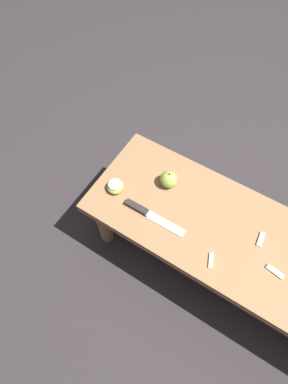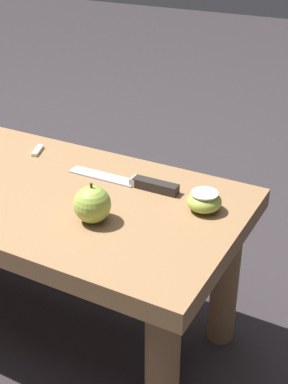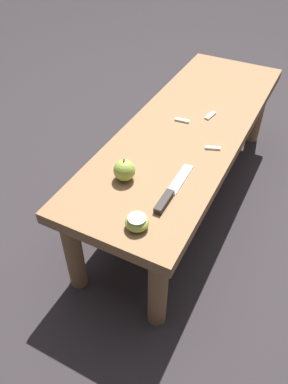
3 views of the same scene
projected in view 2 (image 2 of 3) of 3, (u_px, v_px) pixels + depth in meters
The scene contains 4 objects.
knife at pixel (139, 183), 1.11m from camera, with size 0.25×0.03×0.02m.
apple_whole at pixel (92, 204), 0.97m from camera, with size 0.07×0.07×0.08m.
apple_cut at pixel (204, 201), 1.01m from camera, with size 0.07×0.07×0.04m.
apple_slice_near_bowl at pixel (38, 151), 1.26m from camera, with size 0.03×0.06×0.01m.
Camera 2 is at (-0.88, 0.76, 0.90)m, focal length 50.00 mm.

